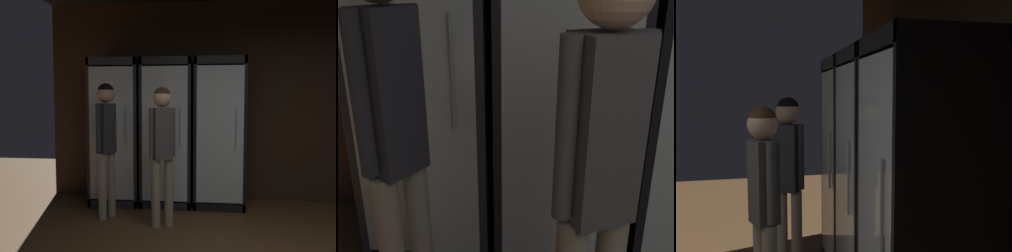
{
  "view_description": "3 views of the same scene",
  "coord_description": "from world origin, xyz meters",
  "views": [
    {
      "loc": [
        -0.71,
        -1.94,
        1.4
      ],
      "look_at": [
        -1.21,
        2.36,
        1.09
      ],
      "focal_mm": 36.84,
      "sensor_mm": 36.0,
      "label": 1
    },
    {
      "loc": [
        -1.42,
        0.74,
        1.47
      ],
      "look_at": [
        -1.53,
        2.47,
        0.8
      ],
      "focal_mm": 41.85,
      "sensor_mm": 36.0,
      "label": 2
    },
    {
      "loc": [
        1.29,
        1.81,
        1.64
      ],
      "look_at": [
        -2.0,
        2.55,
        1.35
      ],
      "focal_mm": 38.98,
      "sensor_mm": 36.0,
      "label": 3
    }
  ],
  "objects": [
    {
      "name": "shopper_near",
      "position": [
        -1.21,
        1.81,
        0.97
      ],
      "size": [
        0.28,
        0.22,
        1.56
      ],
      "color": "gray",
      "rests_on": "ground"
    },
    {
      "name": "cooler_left",
      "position": [
        -1.25,
        2.72,
        0.97
      ],
      "size": [
        0.66,
        0.63,
        1.97
      ],
      "color": "black",
      "rests_on": "ground"
    },
    {
      "name": "shopper_far",
      "position": [
        -1.91,
        2.03,
        1.03
      ],
      "size": [
        0.22,
        0.26,
        1.62
      ],
      "color": "gray",
      "rests_on": "ground"
    },
    {
      "name": "cooler_far_left",
      "position": [
        -1.95,
        2.72,
        0.96
      ],
      "size": [
        0.66,
        0.63,
        1.97
      ],
      "color": "#2B2B30",
      "rests_on": "ground"
    }
  ]
}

